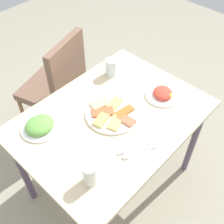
# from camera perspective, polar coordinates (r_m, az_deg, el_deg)

# --- Properties ---
(ground_plane) EXTENTS (6.00, 6.00, 0.00)m
(ground_plane) POSITION_cam_1_polar(r_m,az_deg,el_deg) (2.19, -0.04, -14.12)
(ground_plane) COLOR gray
(dining_table) EXTENTS (1.08, 0.80, 0.75)m
(dining_table) POSITION_cam_1_polar(r_m,az_deg,el_deg) (1.64, -0.05, -3.00)
(dining_table) COLOR beige
(dining_table) RESTS_ON ground_plane
(dining_chair) EXTENTS (0.52, 0.53, 0.91)m
(dining_chair) POSITION_cam_1_polar(r_m,az_deg,el_deg) (2.17, -11.05, 5.91)
(dining_chair) COLOR brown
(dining_chair) RESTS_ON ground_plane
(pide_platter) EXTENTS (0.31, 0.31, 0.03)m
(pide_platter) POSITION_cam_1_polar(r_m,az_deg,el_deg) (1.58, -0.06, -0.26)
(pide_platter) COLOR white
(pide_platter) RESTS_ON dining_table
(salad_plate_greens) EXTENTS (0.21, 0.21, 0.06)m
(salad_plate_greens) POSITION_cam_1_polar(r_m,az_deg,el_deg) (1.55, -14.69, -2.73)
(salad_plate_greens) COLOR white
(salad_plate_greens) RESTS_ON dining_table
(salad_plate_rice) EXTENTS (0.21, 0.21, 0.05)m
(salad_plate_rice) POSITION_cam_1_polar(r_m,az_deg,el_deg) (1.71, 10.42, 3.70)
(salad_plate_rice) COLOR white
(salad_plate_rice) RESTS_ON dining_table
(soda_can) EXTENTS (0.09, 0.09, 0.12)m
(soda_can) POSITION_cam_1_polar(r_m,az_deg,el_deg) (1.29, -4.61, -12.69)
(soda_can) COLOR silver
(soda_can) RESTS_ON dining_table
(drinking_glass) EXTENTS (0.07, 0.07, 0.11)m
(drinking_glass) POSITION_cam_1_polar(r_m,az_deg,el_deg) (1.81, -0.21, 9.20)
(drinking_glass) COLOR silver
(drinking_glass) RESTS_ON dining_table
(paper_napkin) EXTENTS (0.17, 0.17, 0.00)m
(paper_napkin) POSITION_cam_1_polar(r_m,az_deg,el_deg) (1.43, 5.12, -7.91)
(paper_napkin) COLOR white
(paper_napkin) RESTS_ON dining_table
(fork) EXTENTS (0.18, 0.09, 0.00)m
(fork) POSITION_cam_1_polar(r_m,az_deg,el_deg) (1.42, 5.69, -8.22)
(fork) COLOR silver
(fork) RESTS_ON paper_napkin
(spoon) EXTENTS (0.17, 0.08, 0.00)m
(spoon) POSITION_cam_1_polar(r_m,az_deg,el_deg) (1.43, 4.57, -7.42)
(spoon) COLOR silver
(spoon) RESTS_ON paper_napkin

